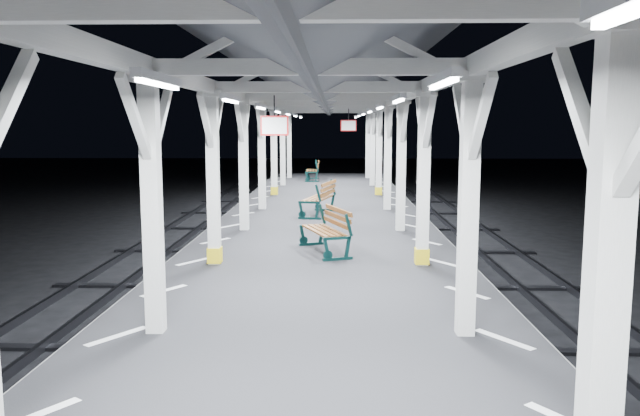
{
  "coord_description": "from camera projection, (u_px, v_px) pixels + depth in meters",
  "views": [
    {
      "loc": [
        0.32,
        -9.79,
        3.67
      ],
      "look_at": [
        0.06,
        1.28,
        2.2
      ],
      "focal_mm": 35.0,
      "sensor_mm": 36.0,
      "label": 1
    }
  ],
  "objects": [
    {
      "name": "hazard_stripes_right",
      "position": [
        467.0,
        293.0,
        10.01
      ],
      "size": [
        1.0,
        48.0,
        0.01
      ],
      "primitive_type": "cube",
      "color": "silver",
      "rests_on": "platform"
    },
    {
      "name": "canopy",
      "position": [
        314.0,
        67.0,
        9.57
      ],
      "size": [
        5.4,
        49.0,
        4.65
      ],
      "color": "silver",
      "rests_on": "platform"
    },
    {
      "name": "platform",
      "position": [
        315.0,
        322.0,
        10.13
      ],
      "size": [
        6.0,
        50.0,
        1.0
      ],
      "primitive_type": "cube",
      "color": "black",
      "rests_on": "ground"
    },
    {
      "name": "bench_extra",
      "position": [
        314.0,
        170.0,
        30.35
      ],
      "size": [
        0.72,
        1.82,
        0.98
      ],
      "rotation": [
        0.0,
        0.0,
        0.02
      ],
      "color": "#0B2B2A",
      "rests_on": "platform"
    },
    {
      "name": "track_right",
      "position": [
        624.0,
        349.0,
        10.07
      ],
      "size": [
        2.2,
        60.0,
        0.16
      ],
      "color": "#2D2D33",
      "rests_on": "ground"
    },
    {
      "name": "bench_mid",
      "position": [
        329.0,
        229.0,
        13.16
      ],
      "size": [
        1.17,
        1.85,
        0.94
      ],
      "rotation": [
        0.0,
        0.0,
        0.34
      ],
      "color": "#0B2B2A",
      "rests_on": "platform"
    },
    {
      "name": "bench_far",
      "position": [
        321.0,
        197.0,
        18.59
      ],
      "size": [
        1.11,
        2.0,
        1.02
      ],
      "rotation": [
        0.0,
        0.0,
        -0.23
      ],
      "color": "#0B2B2A",
      "rests_on": "platform"
    },
    {
      "name": "hazard_stripes_left",
      "position": [
        164.0,
        291.0,
        10.12
      ],
      "size": [
        1.0,
        48.0,
        0.01
      ],
      "primitive_type": "cube",
      "color": "silver",
      "rests_on": "platform"
    },
    {
      "name": "ground",
      "position": [
        315.0,
        351.0,
        10.19
      ],
      "size": [
        120.0,
        120.0,
        0.0
      ],
      "primitive_type": "plane",
      "color": "black",
      "rests_on": "ground"
    },
    {
      "name": "track_left",
      "position": [
        13.0,
        344.0,
        10.3
      ],
      "size": [
        2.2,
        60.0,
        0.16
      ],
      "color": "#2D2D33",
      "rests_on": "ground"
    }
  ]
}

